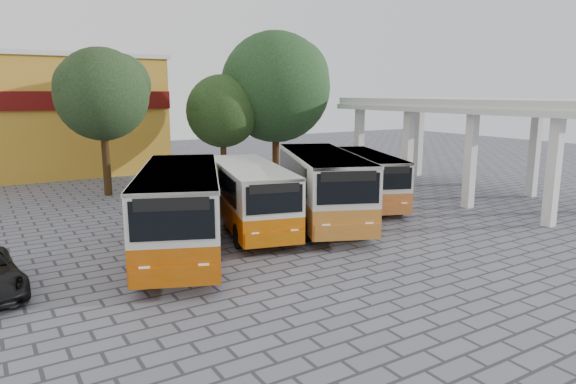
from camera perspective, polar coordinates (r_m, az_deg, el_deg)
ground at (r=20.83m, az=9.41°, el=-5.13°), size 90.00×90.00×0.00m
terminal_shelter at (r=30.43m, az=19.88°, el=8.83°), size 6.80×15.80×5.40m
shophouse_block at (r=41.08m, az=-28.79°, el=7.49°), size 20.40×10.40×8.30m
bus_far_left at (r=18.57m, az=-11.87°, el=-1.50°), size 5.70×9.21×3.10m
bus_centre_left at (r=21.57m, az=-4.20°, el=-0.09°), size 4.18×8.08×2.76m
bus_centre_right at (r=22.73m, az=3.83°, el=1.02°), size 5.78×9.27×3.12m
bus_far_right at (r=26.50m, az=8.48°, el=1.79°), size 4.87×7.92×2.67m
tree_left at (r=30.38m, az=-19.91°, el=10.48°), size 5.32×5.07×8.17m
tree_middle at (r=32.59m, az=-7.23°, el=9.16°), size 4.74×4.51×6.84m
tree_right at (r=34.32m, az=-1.30°, el=11.96°), size 7.56×7.20×9.66m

